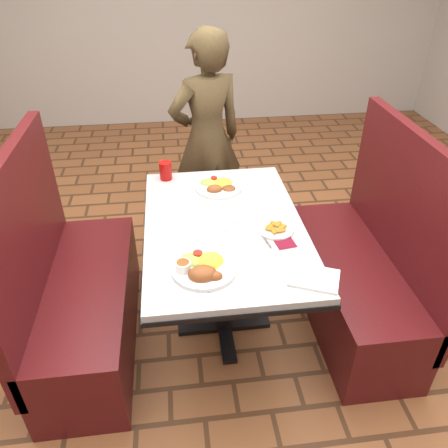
{
  "coord_description": "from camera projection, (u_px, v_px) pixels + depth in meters",
  "views": [
    {
      "loc": [
        -0.23,
        -1.83,
        1.98
      ],
      "look_at": [
        0.0,
        0.0,
        0.75
      ],
      "focal_mm": 35.0,
      "sensor_mm": 36.0,
      "label": 1
    }
  ],
  "objects": [
    {
      "name": "dining_table",
      "position": [
        224.0,
        239.0,
        2.27
      ],
      "size": [
        0.81,
        1.21,
        0.75
      ],
      "color": "#B5B7BA",
      "rests_on": "ground"
    },
    {
      "name": "booth_bench_left",
      "position": [
        78.0,
        299.0,
        2.37
      ],
      "size": [
        0.47,
        1.2,
        1.17
      ],
      "color": "#531315",
      "rests_on": "ground"
    },
    {
      "name": "booth_bench_right",
      "position": [
        360.0,
        274.0,
        2.53
      ],
      "size": [
        0.47,
        1.2,
        1.17
      ],
      "color": "#531315",
      "rests_on": "ground"
    },
    {
      "name": "diner_person",
      "position": [
        207.0,
        140.0,
        3.1
      ],
      "size": [
        0.64,
        0.53,
        1.51
      ],
      "primitive_type": "imported",
      "rotation": [
        0.0,
        0.0,
        3.49
      ],
      "color": "brown",
      "rests_on": "ground"
    },
    {
      "name": "near_dinner_plate",
      "position": [
        203.0,
        265.0,
        1.89
      ],
      "size": [
        0.29,
        0.29,
        0.09
      ],
      "rotation": [
        0.0,
        0.0,
        -0.26
      ],
      "color": "white",
      "rests_on": "dining_table"
    },
    {
      "name": "far_dinner_plate",
      "position": [
        219.0,
        184.0,
        2.51
      ],
      "size": [
        0.27,
        0.27,
        0.07
      ],
      "rotation": [
        0.0,
        0.0,
        0.13
      ],
      "color": "white",
      "rests_on": "dining_table"
    },
    {
      "name": "plantain_plate",
      "position": [
        276.0,
        229.0,
        2.16
      ],
      "size": [
        0.18,
        0.18,
        0.03
      ],
      "rotation": [
        0.0,
        0.0,
        -0.12
      ],
      "color": "white",
      "rests_on": "dining_table"
    },
    {
      "name": "maroon_napkin",
      "position": [
        285.0,
        243.0,
        2.08
      ],
      "size": [
        0.1,
        0.1,
        0.0
      ],
      "primitive_type": "cube",
      "rotation": [
        0.0,
        0.0,
        0.14
      ],
      "color": "maroon",
      "rests_on": "dining_table"
    },
    {
      "name": "spoon_utensil",
      "position": [
        266.0,
        240.0,
        2.09
      ],
      "size": [
        0.04,
        0.13,
        0.0
      ],
      "primitive_type": "cube",
      "rotation": [
        0.0,
        0.0,
        0.2
      ],
      "color": "silver",
      "rests_on": "dining_table"
    },
    {
      "name": "red_tumbler",
      "position": [
        166.0,
        171.0,
        2.59
      ],
      "size": [
        0.07,
        0.07,
        0.11
      ],
      "primitive_type": "cylinder",
      "color": "#AD0E0B",
      "rests_on": "dining_table"
    },
    {
      "name": "paper_napkin",
      "position": [
        314.0,
        278.0,
        1.86
      ],
      "size": [
        0.25,
        0.23,
        0.01
      ],
      "primitive_type": "cube",
      "rotation": [
        0.0,
        0.0,
        -0.41
      ],
      "color": "white",
      "rests_on": "dining_table"
    },
    {
      "name": "knife_utensil",
      "position": [
        210.0,
        277.0,
        1.86
      ],
      "size": [
        0.03,
        0.18,
        0.0
      ],
      "primitive_type": "cube",
      "rotation": [
        0.0,
        0.0,
        -0.12
      ],
      "color": "silver",
      "rests_on": "dining_table"
    },
    {
      "name": "fork_utensil",
      "position": [
        213.0,
        268.0,
        1.91
      ],
      "size": [
        0.04,
        0.14,
        0.0
      ],
      "primitive_type": "cube",
      "rotation": [
        0.0,
        0.0,
        -0.23
      ],
      "color": "silver",
      "rests_on": "dining_table"
    },
    {
      "name": "lettuce_shreds",
      "position": [
        230.0,
        217.0,
        2.27
      ],
      "size": [
        0.28,
        0.32,
        0.0
      ],
      "primitive_type": null,
      "color": "#86B94A",
      "rests_on": "dining_table"
    }
  ]
}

